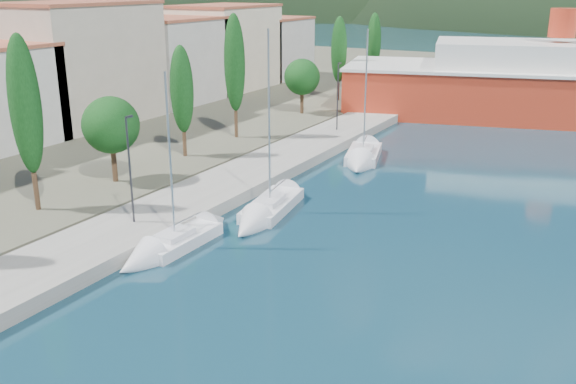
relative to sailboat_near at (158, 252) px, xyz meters
The scene contains 9 objects.
ground 109.74m from the sailboat_near, 86.95° to the left, with size 1400.00×1400.00×0.00m, color #143849.
quay 15.90m from the sailboat_near, 101.49° to the left, with size 5.00×88.00×0.80m, color gray.
land_strip 48.47m from the sailboat_near, 148.14° to the left, with size 70.00×148.00×0.70m, color #565644.
town_buildings 37.61m from the sailboat_near, 134.65° to the left, with size 9.20×69.20×11.30m.
tree_row 23.40m from the sailboat_near, 115.59° to the left, with size 3.83×63.68×10.59m.
lamp_posts 6.83m from the sailboat_near, 123.92° to the left, with size 0.15×45.98×6.06m.
sailboat_near is the anchor object (origin of this frame).
sailboat_mid 7.35m from the sailboat_near, 74.66° to the left, with size 3.58×8.64×12.07m.
sailboat_far 21.75m from the sailboat_near, 83.87° to the left, with size 4.50×8.06×11.30m.
Camera 1 is at (15.24, -13.24, 13.81)m, focal length 40.00 mm.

